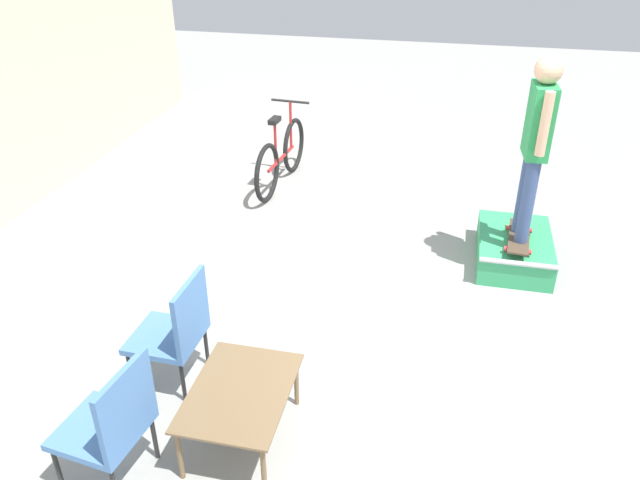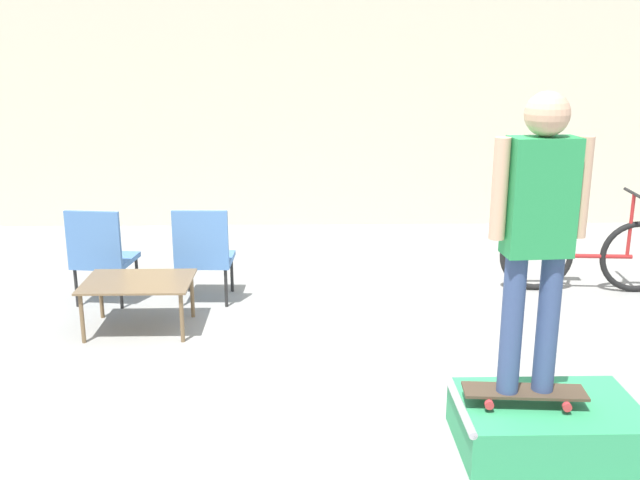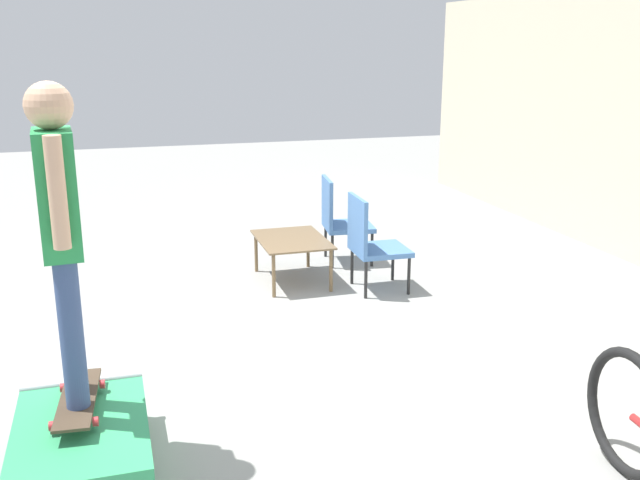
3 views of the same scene
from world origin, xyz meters
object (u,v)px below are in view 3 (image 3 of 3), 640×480
Objects in this scene: person_skater at (60,219)px; patio_chair_left at (340,217)px; skateboard_on_ramp at (78,399)px; skate_ramp_box at (83,449)px; coffee_table at (292,243)px; patio_chair_right at (371,240)px.

person_skater is 1.88× the size of patio_chair_left.
skateboard_on_ramp is 1.08m from person_skater.
skate_ramp_box is 4.37m from patio_chair_left.
skate_ramp_box is 3.56m from coffee_table.
skateboard_on_ramp is 0.79× the size of patio_chair_right.
person_skater is at bearing 148.33° from patio_chair_left.
coffee_table is (-2.94, 1.99, 0.25)m from skate_ramp_box.
skate_ramp_box is 1.21× the size of coffee_table.
patio_chair_left is at bearing 145.51° from skateboard_on_ramp.
coffee_table is at bearing 140.43° from person_skater.
skateboard_on_ramp is 0.42× the size of person_skater.
skate_ramp_box is at bearing 134.42° from patio_chair_right.
skateboard_on_ramp is 3.43m from coffee_table.
patio_chair_right reaches higher than coffee_table.
skateboard_on_ramp is 4.24m from patio_chair_left.
skate_ramp_box is 1.32m from person_skater.
patio_chair_right is (-2.30, 2.67, -0.95)m from person_skater.
patio_chair_left is at bearing 126.48° from coffee_table.
person_skater is (0.00, 0.00, 1.08)m from skateboard_on_ramp.
patio_chair_left is at bearing 1.63° from patio_chair_right.
person_skater reaches higher than skate_ramp_box.
skate_ramp_box is 0.28m from skateboard_on_ramp.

